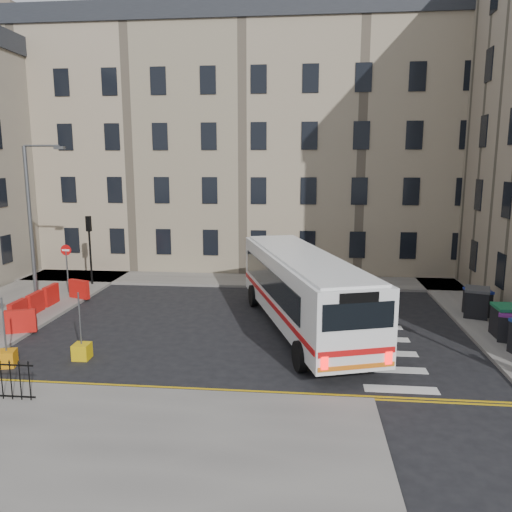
% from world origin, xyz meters
% --- Properties ---
extents(ground, '(120.00, 120.00, 0.00)m').
position_xyz_m(ground, '(0.00, 0.00, 0.00)').
color(ground, black).
rests_on(ground, ground).
extents(pavement_north, '(36.00, 3.20, 0.15)m').
position_xyz_m(pavement_north, '(-6.00, 8.60, 0.07)').
color(pavement_north, slate).
rests_on(pavement_north, ground).
extents(pavement_east, '(2.40, 26.00, 0.15)m').
position_xyz_m(pavement_east, '(9.00, 4.00, 0.07)').
color(pavement_east, slate).
rests_on(pavement_east, ground).
extents(pavement_west, '(6.00, 22.00, 0.15)m').
position_xyz_m(pavement_west, '(-14.00, 1.00, 0.07)').
color(pavement_west, slate).
rests_on(pavement_west, ground).
extents(pavement_sw, '(20.00, 6.00, 0.15)m').
position_xyz_m(pavement_sw, '(-7.00, -10.00, 0.07)').
color(pavement_sw, slate).
rests_on(pavement_sw, ground).
extents(terrace_north, '(38.30, 10.80, 17.20)m').
position_xyz_m(terrace_north, '(-7.00, 15.50, 8.62)').
color(terrace_north, tan).
rests_on(terrace_north, ground).
extents(traffic_light_nw, '(0.28, 0.22, 4.10)m').
position_xyz_m(traffic_light_nw, '(-12.00, 6.50, 2.87)').
color(traffic_light_nw, black).
rests_on(traffic_light_nw, pavement_west).
extents(streetlamp, '(0.50, 0.22, 8.14)m').
position_xyz_m(streetlamp, '(-13.00, 2.00, 4.34)').
color(streetlamp, '#595B5E').
rests_on(streetlamp, pavement_west).
extents(no_entry_north, '(0.60, 0.08, 3.00)m').
position_xyz_m(no_entry_north, '(-12.50, 4.50, 2.08)').
color(no_entry_north, '#595B5E').
rests_on(no_entry_north, pavement_west).
extents(roadworks_barriers, '(1.66, 6.26, 1.00)m').
position_xyz_m(roadworks_barriers, '(-11.84, 0.50, 0.65)').
color(roadworks_barriers, red).
rests_on(roadworks_barriers, pavement_west).
extents(bus, '(6.31, 12.48, 3.33)m').
position_xyz_m(bus, '(0.69, -0.27, 1.92)').
color(bus, white).
rests_on(bus, ground).
extents(wheelie_bin_b, '(1.26, 1.34, 1.19)m').
position_xyz_m(wheelie_bin_b, '(9.20, -1.20, 0.75)').
color(wheelie_bin_b, black).
rests_on(wheelie_bin_b, pavement_east).
extents(wheelie_bin_c, '(1.05, 1.21, 1.34)m').
position_xyz_m(wheelie_bin_c, '(9.22, -0.77, 0.83)').
color(wheelie_bin_c, black).
rests_on(wheelie_bin_c, pavement_east).
extents(wheelie_bin_d, '(1.42, 1.53, 1.37)m').
position_xyz_m(wheelie_bin_d, '(8.90, 2.07, 0.84)').
color(wheelie_bin_d, black).
rests_on(wheelie_bin_d, pavement_east).
extents(wheelie_bin_e, '(1.17, 1.29, 1.25)m').
position_xyz_m(wheelie_bin_e, '(9.02, 2.30, 0.78)').
color(wheelie_bin_e, black).
rests_on(wheelie_bin_e, pavement_east).
extents(bollard_yellow, '(0.61, 0.61, 0.60)m').
position_xyz_m(bollard_yellow, '(-7.55, -4.53, 0.30)').
color(bollard_yellow, gold).
rests_on(bollard_yellow, ground).
extents(bollard_chevron, '(0.73, 0.73, 0.60)m').
position_xyz_m(bollard_chevron, '(-9.97, -5.48, 0.30)').
color(bollard_chevron, orange).
rests_on(bollard_chevron, ground).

